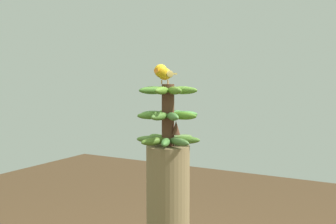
# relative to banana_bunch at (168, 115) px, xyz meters

# --- Properties ---
(banana_bunch) EXTENTS (0.27, 0.27, 0.27)m
(banana_bunch) POSITION_rel_banana_bunch_xyz_m (0.00, 0.00, 0.00)
(banana_bunch) COLOR #4C2D1E
(banana_bunch) RESTS_ON banana_tree
(perched_bird) EXTENTS (0.07, 0.21, 0.08)m
(perched_bird) POSITION_rel_banana_bunch_xyz_m (-0.02, -0.01, 0.18)
(perched_bird) COLOR #C68933
(perched_bird) RESTS_ON banana_bunch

